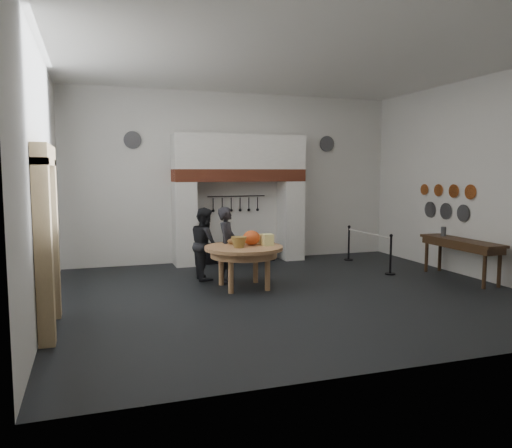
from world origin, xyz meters
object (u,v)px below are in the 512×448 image
object	(u,v)px
work_table	(244,248)
visitor_far	(205,244)
iron_range	(239,252)
barrier_post_far	(349,244)
barrier_post_near	(391,256)
visitor_near	(227,245)
side_table	(461,241)

from	to	relation	value
work_table	visitor_far	xyz separation A→B (m)	(-0.58, 1.08, -0.03)
iron_range	barrier_post_far	size ratio (longest dim) A/B	2.11
work_table	barrier_post_near	xyz separation A→B (m)	(3.67, 0.21, -0.39)
work_table	visitor_near	world-z (taller)	visitor_near
side_table	barrier_post_far	size ratio (longest dim) A/B	2.44
iron_range	visitor_far	bearing A→B (deg)	-125.09
barrier_post_near	visitor_far	bearing A→B (deg)	168.43
work_table	visitor_near	size ratio (longest dim) A/B	0.99
visitor_near	visitor_far	size ratio (longest dim) A/B	1.02
iron_range	visitor_far	xyz separation A→B (m)	(-1.35, -1.92, 0.56)
iron_range	barrier_post_far	distance (m)	3.01
iron_range	visitor_near	xyz separation A→B (m)	(-0.95, -2.32, 0.57)
visitor_far	side_table	distance (m)	5.73
visitor_near	barrier_post_far	size ratio (longest dim) A/B	1.83
barrier_post_near	work_table	bearing A→B (deg)	-176.73
iron_range	side_table	size ratio (longest dim) A/B	0.86
barrier_post_near	side_table	bearing A→B (deg)	-37.48
barrier_post_near	barrier_post_far	xyz separation A→B (m)	(0.00, 2.00, 0.00)
iron_range	visitor_near	size ratio (longest dim) A/B	1.15
barrier_post_far	work_table	bearing A→B (deg)	-148.93
work_table	side_table	size ratio (longest dim) A/B	0.74
visitor_near	visitor_far	xyz separation A→B (m)	(-0.40, 0.40, -0.01)
iron_range	work_table	world-z (taller)	work_table
visitor_near	side_table	world-z (taller)	visitor_near
work_table	barrier_post_near	bearing A→B (deg)	3.27
side_table	barrier_post_near	distance (m)	1.57
visitor_far	barrier_post_near	world-z (taller)	visitor_far
iron_range	barrier_post_far	xyz separation A→B (m)	(2.90, -0.78, 0.20)
iron_range	visitor_far	world-z (taller)	visitor_far
iron_range	visitor_near	bearing A→B (deg)	-112.22
work_table	visitor_far	distance (m)	1.22
work_table	side_table	world-z (taller)	side_table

